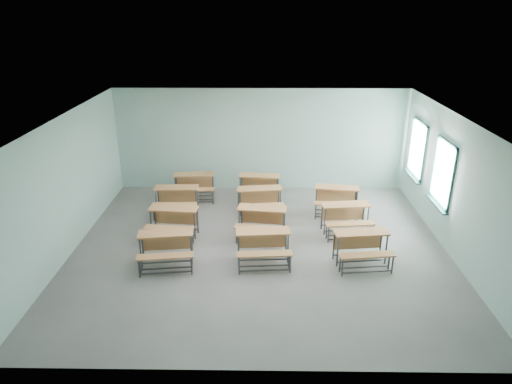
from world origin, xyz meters
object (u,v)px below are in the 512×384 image
(desk_unit_r2c2, at_px, (336,196))
(desk_unit_r0c2, at_px, (362,244))
(desk_unit_r3c0, at_px, (194,183))
(desk_unit_r2c0, at_px, (176,197))
(desk_unit_r0c1, at_px, (263,243))
(desk_unit_r3c1, at_px, (259,184))
(desk_unit_r2c1, at_px, (260,198))
(desk_unit_r1c2, at_px, (346,215))
(desk_unit_r1c0, at_px, (173,219))
(desk_unit_r1c1, at_px, (261,218))
(desk_unit_r0c0, at_px, (166,245))

(desk_unit_r2c2, bearing_deg, desk_unit_r0c2, -79.53)
(desk_unit_r3c0, bearing_deg, desk_unit_r2c0, -113.00)
(desk_unit_r0c1, bearing_deg, desk_unit_r0c2, -5.23)
(desk_unit_r0c1, distance_m, desk_unit_r3c1, 3.66)
(desk_unit_r2c1, distance_m, desk_unit_r3c1, 1.05)
(desk_unit_r1c2, height_order, desk_unit_r3c1, same)
(desk_unit_r0c2, bearing_deg, desk_unit_r3c0, 132.19)
(desk_unit_r0c1, distance_m, desk_unit_r1c2, 2.61)
(desk_unit_r0c2, relative_size, desk_unit_r2c2, 1.00)
(desk_unit_r3c1, bearing_deg, desk_unit_r0c1, -82.53)
(desk_unit_r1c2, bearing_deg, desk_unit_r0c1, -150.95)
(desk_unit_r1c0, relative_size, desk_unit_r3c1, 0.99)
(desk_unit_r1c0, relative_size, desk_unit_r2c2, 0.98)
(desk_unit_r0c1, bearing_deg, desk_unit_r1c1, 87.35)
(desk_unit_r2c2, bearing_deg, desk_unit_r2c0, -171.92)
(desk_unit_r2c1, height_order, desk_unit_r3c1, same)
(desk_unit_r1c1, bearing_deg, desk_unit_r0c2, -21.97)
(desk_unit_r0c1, distance_m, desk_unit_r0c2, 2.22)
(desk_unit_r3c0, bearing_deg, desk_unit_r1c1, -55.17)
(desk_unit_r1c0, bearing_deg, desk_unit_r3c1, 53.58)
(desk_unit_r1c1, distance_m, desk_unit_r2c1, 1.33)
(desk_unit_r0c2, bearing_deg, desk_unit_r0c0, 174.61)
(desk_unit_r2c1, height_order, desk_unit_r2c2, same)
(desk_unit_r0c1, bearing_deg, desk_unit_r1c0, 147.23)
(desk_unit_r2c0, bearing_deg, desk_unit_r3c1, 22.09)
(desk_unit_r1c0, bearing_deg, desk_unit_r0c0, -81.28)
(desk_unit_r3c0, bearing_deg, desk_unit_r2c2, -18.61)
(desk_unit_r2c0, xyz_separation_m, desk_unit_r3c1, (2.32, 1.02, 0.00))
(desk_unit_r3c1, bearing_deg, desk_unit_r1c0, -125.88)
(desk_unit_r2c2, relative_size, desk_unit_r3c0, 1.02)
(desk_unit_r1c0, xyz_separation_m, desk_unit_r1c2, (4.40, 0.30, 0.00))
(desk_unit_r1c2, bearing_deg, desk_unit_r2c0, 159.81)
(desk_unit_r1c2, relative_size, desk_unit_r2c0, 1.05)
(desk_unit_r0c0, bearing_deg, desk_unit_r2c2, 26.61)
(desk_unit_r1c1, xyz_separation_m, desk_unit_r2c2, (2.10, 1.45, 0.00))
(desk_unit_r1c2, relative_size, desk_unit_r2c1, 0.99)
(desk_unit_r2c0, distance_m, desk_unit_r3c1, 2.53)
(desk_unit_r0c2, distance_m, desk_unit_r2c0, 5.37)
(desk_unit_r0c2, relative_size, desk_unit_r1c2, 1.00)
(desk_unit_r0c1, relative_size, desk_unit_r1c2, 0.98)
(desk_unit_r2c0, bearing_deg, desk_unit_r1c1, -31.32)
(desk_unit_r0c2, xyz_separation_m, desk_unit_r1c1, (-2.27, 1.29, 0.00))
(desk_unit_r1c0, distance_m, desk_unit_r3c0, 2.51)
(desk_unit_r0c0, distance_m, desk_unit_r3c0, 3.86)
(desk_unit_r0c0, height_order, desk_unit_r2c0, same)
(desk_unit_r1c1, bearing_deg, desk_unit_r2c1, 99.29)
(desk_unit_r0c1, relative_size, desk_unit_r1c1, 0.97)
(desk_unit_r2c1, bearing_deg, desk_unit_r0c1, -95.43)
(desk_unit_r1c0, relative_size, desk_unit_r2c1, 0.98)
(desk_unit_r0c1, bearing_deg, desk_unit_r1c2, 30.84)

